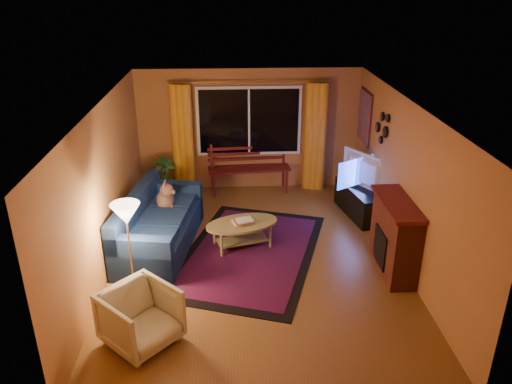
{
  "coord_description": "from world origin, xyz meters",
  "views": [
    {
      "loc": [
        -0.38,
        -6.84,
        4.19
      ],
      "look_at": [
        0.0,
        0.3,
        1.05
      ],
      "focal_mm": 35.0,
      "sensor_mm": 36.0,
      "label": 1
    }
  ],
  "objects_px": {
    "bench": "(249,180)",
    "floor_lamp": "(130,249)",
    "sofa": "(160,222)",
    "armchair": "(140,315)",
    "coffee_table": "(242,234)",
    "tv_console": "(359,201)"
  },
  "relations": [
    {
      "from": "bench",
      "to": "coffee_table",
      "type": "xyz_separation_m",
      "value": [
        -0.21,
        -2.3,
        -0.03
      ]
    },
    {
      "from": "sofa",
      "to": "tv_console",
      "type": "distance_m",
      "value": 3.72
    },
    {
      "from": "bench",
      "to": "tv_console",
      "type": "distance_m",
      "value": 2.35
    },
    {
      "from": "tv_console",
      "to": "armchair",
      "type": "bearing_deg",
      "value": -147.52
    },
    {
      "from": "tv_console",
      "to": "sofa",
      "type": "bearing_deg",
      "value": -175.44
    },
    {
      "from": "floor_lamp",
      "to": "coffee_table",
      "type": "height_order",
      "value": "floor_lamp"
    },
    {
      "from": "sofa",
      "to": "armchair",
      "type": "distance_m",
      "value": 2.36
    },
    {
      "from": "sofa",
      "to": "coffee_table",
      "type": "height_order",
      "value": "sofa"
    },
    {
      "from": "bench",
      "to": "tv_console",
      "type": "xyz_separation_m",
      "value": [
        2.01,
        -1.22,
        0.02
      ]
    },
    {
      "from": "coffee_table",
      "to": "floor_lamp",
      "type": "bearing_deg",
      "value": -143.17
    },
    {
      "from": "sofa",
      "to": "floor_lamp",
      "type": "xyz_separation_m",
      "value": [
        -0.24,
        -1.25,
        0.22
      ]
    },
    {
      "from": "floor_lamp",
      "to": "coffee_table",
      "type": "xyz_separation_m",
      "value": [
        1.59,
        1.19,
        -0.46
      ]
    },
    {
      "from": "bench",
      "to": "coffee_table",
      "type": "height_order",
      "value": "bench"
    },
    {
      "from": "tv_console",
      "to": "coffee_table",
      "type": "bearing_deg",
      "value": -165.46
    },
    {
      "from": "sofa",
      "to": "armchair",
      "type": "height_order",
      "value": "sofa"
    },
    {
      "from": "bench",
      "to": "coffee_table",
      "type": "relative_size",
      "value": 1.38
    },
    {
      "from": "armchair",
      "to": "floor_lamp",
      "type": "bearing_deg",
      "value": 58.61
    },
    {
      "from": "armchair",
      "to": "tv_console",
      "type": "relative_size",
      "value": 0.62
    },
    {
      "from": "sofa",
      "to": "armchair",
      "type": "relative_size",
      "value": 2.81
    },
    {
      "from": "bench",
      "to": "sofa",
      "type": "distance_m",
      "value": 2.74
    },
    {
      "from": "bench",
      "to": "floor_lamp",
      "type": "distance_m",
      "value": 3.95
    },
    {
      "from": "armchair",
      "to": "coffee_table",
      "type": "bearing_deg",
      "value": 14.5
    }
  ]
}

